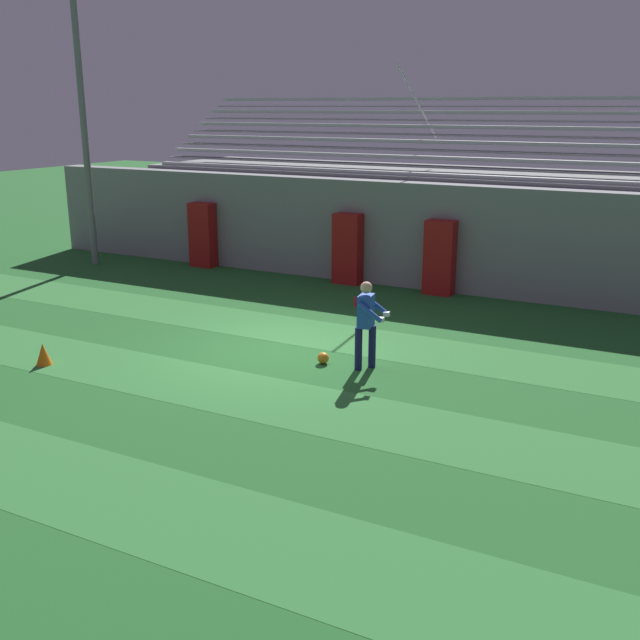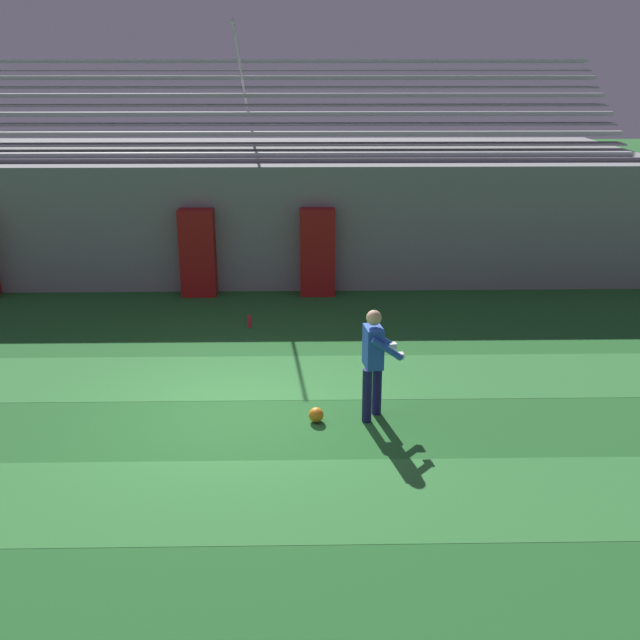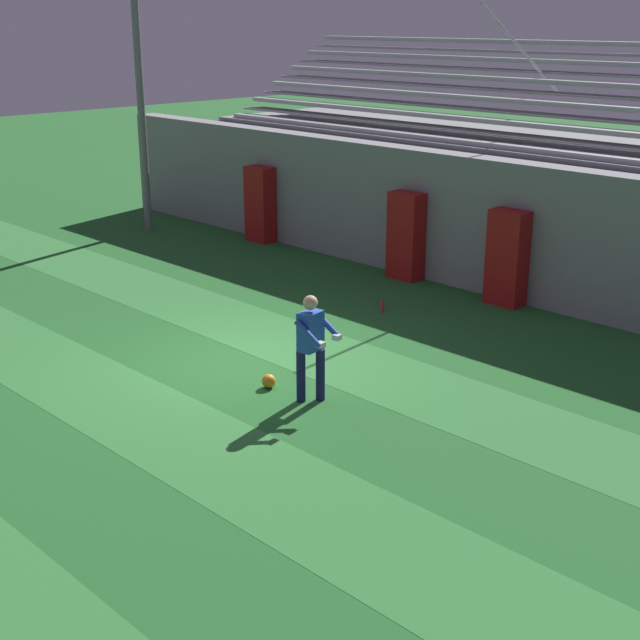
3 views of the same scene
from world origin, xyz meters
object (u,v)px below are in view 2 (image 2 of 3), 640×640
Objects in this scene: goalkeeper at (374,357)px; padding_pillar_gate_right at (317,252)px; padding_pillar_gate_left at (198,253)px; soccer_ball at (316,415)px; water_bottle at (249,321)px.

padding_pillar_gate_right is at bearing 96.64° from goalkeeper.
padding_pillar_gate_left is at bearing 180.00° from padding_pillar_gate_right.
goalkeeper reaches higher than soccer_ball.
padding_pillar_gate_right reaches higher than water_bottle.
padding_pillar_gate_left is 6.80m from soccer_ball.
water_bottle is (-2.09, 3.97, -0.83)m from goalkeeper.
water_bottle is at bearing 117.80° from goalkeeper.
soccer_ball is at bearing -91.13° from padding_pillar_gate_right.
padding_pillar_gate_right reaches higher than goalkeeper.
padding_pillar_gate_right is 2.70m from water_bottle.
soccer_ball is (-0.12, -6.26, -0.86)m from padding_pillar_gate_right.
goalkeeper is at bearing 8.69° from soccer_ball.
padding_pillar_gate_left is at bearing 120.25° from water_bottle.
goalkeeper is 7.59× the size of soccer_ball.
soccer_ball is (-0.84, -0.13, -0.84)m from goalkeeper.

